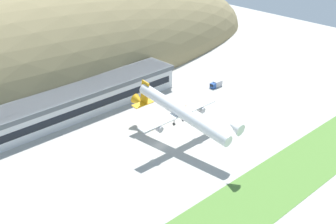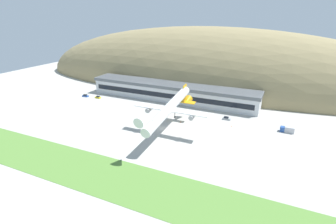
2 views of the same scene
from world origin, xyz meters
TOP-DOWN VIEW (x-y plane):
  - ground_plane at (0.00, 0.00)m, footprint 383.92×383.92m
  - grass_strip_foreground at (0.00, -44.53)m, footprint 345.53×21.62m
  - hill_backdrop at (-3.14, 93.44)m, footprint 317.64×88.54m
  - terminal_building at (-13.73, 43.33)m, footprint 112.66×15.79m
  - cargo_airplane at (6.58, -4.49)m, footprint 36.54×53.67m
  - service_car_2 at (27.10, 25.05)m, footprint 4.35×1.98m
  - fuel_truck at (57.34, 21.62)m, footprint 6.51×2.62m
  - traffic_cone_0 at (31.53, 16.70)m, footprint 0.52×0.52m
  - traffic_cone_1 at (6.09, 11.16)m, footprint 0.52×0.52m

SIDE VIEW (x-z plane):
  - ground_plane at x=0.00m, z-range 0.00..0.00m
  - hill_backdrop at x=-3.14m, z-range -44.38..44.38m
  - grass_strip_foreground at x=0.00m, z-range 0.00..0.08m
  - traffic_cone_0 at x=31.53m, z-range -0.01..0.57m
  - traffic_cone_1 at x=6.09m, z-range -0.01..0.57m
  - service_car_2 at x=27.10m, z-range -0.14..1.45m
  - fuel_truck at x=57.34m, z-range -0.06..2.79m
  - terminal_building at x=-13.73m, z-range 0.74..11.76m
  - cargo_airplane at x=6.58m, z-range 6.80..19.28m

